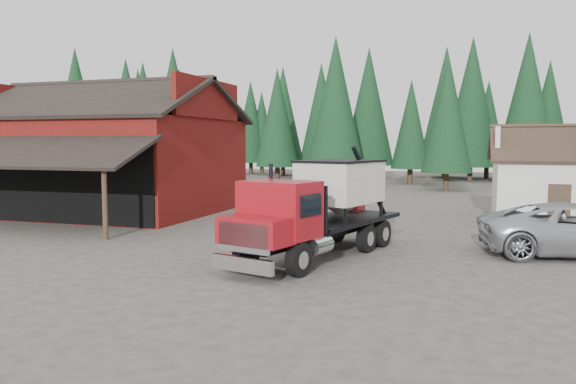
% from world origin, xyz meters
% --- Properties ---
extents(ground, '(120.00, 120.00, 0.00)m').
position_xyz_m(ground, '(0.00, 0.00, 0.00)').
color(ground, '#423B33').
rests_on(ground, ground).
extents(red_barn, '(12.80, 13.63, 7.18)m').
position_xyz_m(red_barn, '(-11.00, 9.90, 2.69)').
color(red_barn, maroon).
rests_on(red_barn, ground).
extents(conifer_backdrop, '(76.00, 16.00, 16.00)m').
position_xyz_m(conifer_backdrop, '(0.00, 42.00, 0.00)').
color(conifer_backdrop, black).
rests_on(conifer_backdrop, ground).
extents(near_pine_a, '(4.40, 4.40, 11.40)m').
position_xyz_m(near_pine_a, '(-22.00, 28.00, 6.39)').
color(near_pine_a, '#382619').
rests_on(near_pine_a, ground).
extents(near_pine_b, '(3.96, 3.96, 10.40)m').
position_xyz_m(near_pine_b, '(6.00, 30.00, 5.89)').
color(near_pine_b, '#382619').
rests_on(near_pine_b, ground).
extents(near_pine_d, '(5.28, 5.28, 13.40)m').
position_xyz_m(near_pine_d, '(-4.00, 34.00, 7.39)').
color(near_pine_d, '#382619').
rests_on(near_pine_d, ground).
extents(feed_truck, '(4.30, 8.38, 3.66)m').
position_xyz_m(feed_truck, '(3.21, 1.39, 1.71)').
color(feed_truck, black).
rests_on(feed_truck, ground).
extents(equip_box, '(0.72, 1.11, 0.60)m').
position_xyz_m(equip_box, '(0.39, 1.77, 0.30)').
color(equip_box, maroon).
rests_on(equip_box, ground).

